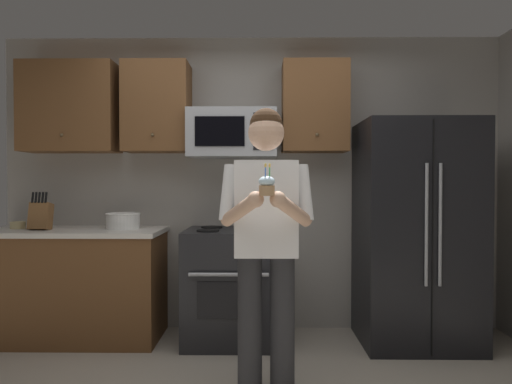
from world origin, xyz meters
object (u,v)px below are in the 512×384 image
oven_range (232,285)px  refrigerator (416,233)px  bowl_large_white (123,220)px  person (266,234)px  knife_block (41,216)px  microwave (233,134)px  bowl_small_colored (18,225)px  cupcake (267,185)px

oven_range → refrigerator: bearing=-1.5°
refrigerator → bowl_large_white: 2.42m
refrigerator → person: refrigerator is taller
knife_block → person: 2.07m
microwave → refrigerator: bearing=-6.0°
microwave → knife_block: 1.72m
refrigerator → person: size_ratio=1.02×
oven_range → bowl_large_white: size_ratio=3.24×
oven_range → person: bearing=-74.4°
microwave → bowl_small_colored: (-1.81, -0.06, -0.77)m
microwave → knife_block: microwave is taller
bowl_small_colored → refrigerator: bearing=-1.8°
oven_range → bowl_large_white: (-0.92, 0.06, 0.53)m
bowl_small_colored → person: 2.33m
knife_block → bowl_small_colored: bearing=158.9°
microwave → person: size_ratio=0.42×
knife_block → bowl_large_white: knife_block is taller
knife_block → person: size_ratio=0.18×
refrigerator → person: 1.55m
knife_block → cupcake: cupcake is taller
knife_block → bowl_small_colored: size_ratio=2.55×
knife_block → cupcake: 2.26m
person → cupcake: bearing=-90.0°
microwave → knife_block: size_ratio=2.31×
oven_range → knife_block: bearing=-178.9°
knife_block → cupcake: size_ratio=1.84×
refrigerator → cupcake: bearing=-134.0°
knife_block → bowl_large_white: 0.66m
oven_range → cupcake: (0.27, -1.31, 0.83)m
oven_range → bowl_small_colored: (-1.81, 0.06, 0.49)m
refrigerator → cupcake: refrigerator is taller
refrigerator → person: (-1.23, -0.94, 0.10)m
bowl_small_colored → cupcake: cupcake is taller
bowl_small_colored → cupcake: size_ratio=0.72×
person → bowl_small_colored: bearing=153.4°
knife_block → cupcake: (1.84, -1.28, 0.26)m
bowl_large_white → person: size_ratio=0.16×
bowl_small_colored → cupcake: (2.08, -1.37, 0.34)m
refrigerator → knife_block: 3.07m
person → microwave: bearing=104.0°
bowl_small_colored → person: bearing=-26.6°
microwave → knife_block: (-1.57, -0.15, -0.68)m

